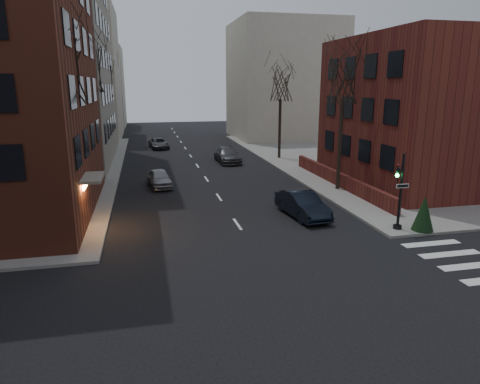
% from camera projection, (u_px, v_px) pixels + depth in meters
% --- Properties ---
extents(ground, '(160.00, 160.00, 0.00)m').
position_uv_depth(ground, '(325.00, 352.00, 12.42)').
color(ground, black).
rests_on(ground, ground).
extents(sidewalk_far_right, '(44.00, 44.00, 0.15)m').
position_uv_depth(sidewalk_far_right, '(460.00, 154.00, 46.92)').
color(sidewalk_far_right, gray).
rests_on(sidewalk_far_right, ground).
extents(building_right_brick, '(12.00, 14.00, 11.00)m').
position_uv_depth(building_right_brick, '(429.00, 112.00, 32.54)').
color(building_right_brick, maroon).
rests_on(building_right_brick, ground).
extents(low_wall_right, '(0.35, 16.00, 1.00)m').
position_uv_depth(low_wall_right, '(338.00, 179.00, 32.20)').
color(low_wall_right, maroon).
rests_on(low_wall_right, sidewalk_far_right).
extents(building_distant_la, '(14.00, 16.00, 18.00)m').
position_uv_depth(building_distant_la, '(65.00, 74.00, 59.08)').
color(building_distant_la, beige).
rests_on(building_distant_la, ground).
extents(building_distant_ra, '(14.00, 14.00, 16.00)m').
position_uv_depth(building_distant_ra, '(283.00, 81.00, 60.94)').
color(building_distant_ra, beige).
rests_on(building_distant_ra, ground).
extents(building_distant_lb, '(10.00, 12.00, 14.00)m').
position_uv_depth(building_distant_lb, '(95.00, 87.00, 76.07)').
color(building_distant_lb, beige).
rests_on(building_distant_lb, ground).
extents(traffic_signal, '(0.76, 0.44, 4.00)m').
position_uv_depth(traffic_signal, '(399.00, 197.00, 22.14)').
color(traffic_signal, black).
rests_on(traffic_signal, sidewalk_far_right).
extents(tree_left_a, '(4.18, 4.18, 10.26)m').
position_uv_depth(tree_left_a, '(60.00, 66.00, 21.73)').
color(tree_left_a, '#2D231C').
rests_on(tree_left_a, sidewalk_far_left).
extents(tree_left_b, '(4.40, 4.40, 10.80)m').
position_uv_depth(tree_left_b, '(87.00, 66.00, 32.97)').
color(tree_left_b, '#2D231C').
rests_on(tree_left_b, sidewalk_far_left).
extents(tree_left_c, '(3.96, 3.96, 9.72)m').
position_uv_depth(tree_left_c, '(104.00, 80.00, 46.43)').
color(tree_left_c, '#2D231C').
rests_on(tree_left_c, sidewalk_far_left).
extents(tree_right_a, '(3.96, 3.96, 9.72)m').
position_uv_depth(tree_right_a, '(344.00, 77.00, 29.35)').
color(tree_right_a, '#2D231C').
rests_on(tree_right_a, sidewalk_far_right).
extents(tree_right_b, '(3.74, 3.74, 9.18)m').
position_uv_depth(tree_right_b, '(281.00, 84.00, 42.70)').
color(tree_right_b, '#2D231C').
rests_on(tree_right_b, sidewalk_far_right).
extents(streetlamp_near, '(0.36, 0.36, 6.28)m').
position_uv_depth(streetlamp_near, '(95.00, 132.00, 30.46)').
color(streetlamp_near, black).
rests_on(streetlamp_near, sidewalk_far_left).
extents(streetlamp_far, '(0.36, 0.36, 6.28)m').
position_uv_depth(streetlamp_far, '(113.00, 114.00, 49.38)').
color(streetlamp_far, black).
rests_on(streetlamp_far, sidewalk_far_left).
extents(parked_sedan, '(2.11, 4.68, 1.49)m').
position_uv_depth(parked_sedan, '(302.00, 204.00, 24.95)').
color(parked_sedan, black).
rests_on(parked_sedan, ground).
extents(car_lane_silver, '(2.01, 4.04, 1.32)m').
position_uv_depth(car_lane_silver, '(159.00, 178.00, 32.29)').
color(car_lane_silver, gray).
rests_on(car_lane_silver, ground).
extents(car_lane_gray, '(2.22, 5.16, 1.48)m').
position_uv_depth(car_lane_gray, '(227.00, 155.00, 42.48)').
color(car_lane_gray, '#424247').
rests_on(car_lane_gray, ground).
extents(car_lane_far, '(2.60, 4.65, 1.23)m').
position_uv_depth(car_lane_far, '(159.00, 143.00, 51.70)').
color(car_lane_far, '#38393D').
rests_on(car_lane_far, ground).
extents(sandwich_board, '(0.39, 0.52, 0.80)m').
position_uv_depth(sandwich_board, '(363.00, 191.00, 28.77)').
color(sandwich_board, silver).
rests_on(sandwich_board, sidewalk_far_right).
extents(evergreen_shrub, '(1.17, 1.17, 1.85)m').
position_uv_depth(evergreen_shrub, '(424.00, 213.00, 22.13)').
color(evergreen_shrub, black).
rests_on(evergreen_shrub, sidewalk_far_right).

